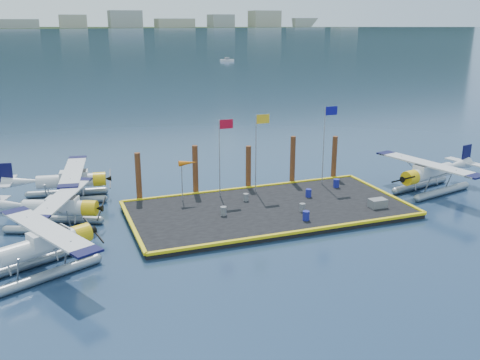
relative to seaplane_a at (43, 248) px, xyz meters
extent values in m
plane|color=#172E45|center=(15.58, 4.50, -1.45)|extent=(4000.00, 4000.00, 0.00)
cube|color=black|center=(15.58, 4.50, -1.25)|extent=(20.00, 10.00, 0.40)
cube|color=black|center=(15.58, 1104.50, -1.50)|extent=(3000.00, 500.00, 0.30)
cone|color=black|center=(-34.42, 1554.50, -1.45)|extent=(1300.00, 1300.00, 430.00)
cone|color=black|center=(365.58, 1454.50, -1.45)|extent=(1100.00, 1100.00, 360.00)
cone|color=#46585D|center=(765.58, 2204.50, -1.45)|extent=(1300.00, 1300.00, 560.00)
cone|color=#46585D|center=(1065.58, 2104.50, -1.45)|extent=(1000.00, 1000.00, 420.00)
cylinder|color=gray|center=(-0.81, 0.81, -1.15)|extent=(5.74, 3.09, 0.59)
cylinder|color=gray|center=(0.10, -1.14, -1.15)|extent=(5.74, 3.09, 0.59)
cylinder|color=silver|center=(-0.18, -0.08, 0.17)|extent=(4.57, 2.89, 1.07)
cube|color=silver|center=(0.35, 0.16, 0.51)|extent=(2.40, 1.88, 0.88)
cube|color=black|center=(0.62, 0.29, 0.70)|extent=(1.67, 1.51, 0.54)
cylinder|color=yellow|center=(2.12, 0.99, 0.17)|extent=(1.36, 1.44, 1.13)
cube|color=black|center=(2.87, 1.34, 0.17)|extent=(0.97, 1.99, 1.10)
cube|color=silver|center=(0.35, 0.16, 1.00)|extent=(5.04, 8.58, 0.12)
cube|color=#0B0A34|center=(-1.42, 3.97, 1.00)|extent=(1.70, 1.42, 0.13)
cube|color=#0B0A34|center=(2.12, -3.64, 1.00)|extent=(1.70, 1.42, 0.13)
cylinder|color=gray|center=(1.09, 7.61, -1.17)|extent=(5.45, 2.76, 0.55)
cylinder|color=gray|center=(0.29, 5.75, -1.17)|extent=(5.45, 2.76, 0.55)
cylinder|color=silver|center=(0.86, 6.61, 0.07)|extent=(4.32, 2.62, 1.01)
cube|color=silver|center=(1.37, 6.39, 0.39)|extent=(2.26, 1.73, 0.83)
cube|color=black|center=(1.62, 6.28, 0.57)|extent=(1.56, 1.39, 0.51)
cylinder|color=yellow|center=(3.06, 5.66, 0.07)|extent=(1.27, 1.34, 1.07)
cube|color=black|center=(3.77, 5.35, 0.07)|extent=(0.86, 1.90, 1.03)
cube|color=silver|center=(1.37, 6.39, 0.85)|extent=(4.54, 8.14, 0.11)
cube|color=#0B0A34|center=(2.93, 10.02, 0.85)|extent=(1.59, 1.30, 0.12)
cube|color=#0B0A34|center=(-0.19, 2.76, 0.85)|extent=(1.59, 1.30, 0.12)
cylinder|color=gray|center=(1.91, 13.62, -1.16)|extent=(5.94, 1.45, 0.57)
cylinder|color=gray|center=(1.59, 11.55, -1.16)|extent=(5.94, 1.45, 0.57)
cylinder|color=silver|center=(1.94, 12.56, 0.13)|extent=(4.55, 1.70, 1.05)
cube|color=silver|center=(2.50, 12.47, 0.46)|extent=(2.24, 1.35, 0.86)
cube|color=black|center=(2.79, 12.43, 0.66)|extent=(1.47, 1.19, 0.53)
cylinder|color=yellow|center=(4.39, 12.19, 0.13)|extent=(1.11, 1.24, 1.11)
cube|color=black|center=(5.20, 12.06, 0.13)|extent=(0.38, 2.11, 1.07)
cube|color=silver|center=(2.50, 12.47, 0.94)|extent=(2.71, 8.71, 0.11)
cube|color=#0B0A34|center=(3.12, 16.53, 0.94)|extent=(1.55, 1.06, 0.12)
cube|color=#0B0A34|center=(1.89, 8.41, 0.94)|extent=(1.55, 1.06, 0.12)
cube|color=#0B0A34|center=(-2.41, 13.22, 0.99)|extent=(1.06, 0.27, 1.62)
cube|color=silver|center=(-2.31, 13.20, 0.37)|extent=(1.34, 3.34, 0.10)
cylinder|color=gray|center=(30.40, 3.39, -1.15)|extent=(6.15, 2.03, 0.60)
cylinder|color=gray|center=(29.89, 5.53, -1.15)|extent=(6.15, 2.03, 0.60)
cylinder|color=silver|center=(29.95, 4.41, 0.20)|extent=(4.77, 2.16, 1.10)
cube|color=silver|center=(29.37, 4.27, 0.55)|extent=(2.39, 1.58, 0.90)
cube|color=black|center=(29.08, 4.20, 0.75)|extent=(1.60, 1.35, 0.55)
cylinder|color=yellow|center=(27.43, 3.81, 0.20)|extent=(1.24, 1.36, 1.16)
cube|color=black|center=(26.60, 3.61, 0.20)|extent=(0.58, 2.17, 1.12)
cube|color=silver|center=(29.37, 4.27, 1.05)|extent=(3.56, 9.08, 0.12)
cube|color=#0B0A34|center=(30.37, 0.10, 1.05)|extent=(1.67, 1.22, 0.13)
cube|color=#0B0A34|center=(28.36, 8.45, 1.05)|extent=(1.67, 1.22, 0.13)
cube|color=#0B0A34|center=(34.41, 5.49, 1.10)|extent=(1.10, 0.37, 1.70)
cube|color=silver|center=(34.32, 5.47, 0.45)|extent=(1.67, 3.51, 0.10)
cylinder|color=slate|center=(11.96, 4.12, -0.73)|extent=(0.44, 0.44, 0.63)
cylinder|color=slate|center=(17.53, 2.90, -0.75)|extent=(0.42, 0.42, 0.59)
cylinder|color=navy|center=(19.46, 5.69, -0.73)|extent=(0.44, 0.44, 0.62)
cylinder|color=navy|center=(16.96, 1.21, -0.72)|extent=(0.47, 0.47, 0.66)
cylinder|color=navy|center=(22.75, 7.11, -0.70)|extent=(0.49, 0.49, 0.69)
cylinder|color=slate|center=(14.56, 6.50, -0.76)|extent=(0.40, 0.40, 0.56)
cube|color=slate|center=(23.13, 1.79, -0.74)|extent=(1.24, 0.82, 0.62)
cylinder|color=#95959D|center=(13.08, 8.30, 1.95)|extent=(0.08, 0.08, 6.00)
cube|color=#B70B23|center=(13.63, 8.30, 4.60)|extent=(1.10, 0.03, 0.70)
cylinder|color=#95959D|center=(16.08, 8.30, 2.05)|extent=(0.08, 0.08, 6.20)
cube|color=gold|center=(16.63, 8.30, 4.80)|extent=(1.10, 0.03, 0.70)
cylinder|color=#95959D|center=(22.08, 8.30, 2.20)|extent=(0.08, 0.08, 6.50)
cube|color=navy|center=(22.63, 8.30, 5.10)|extent=(1.10, 0.03, 0.70)
cylinder|color=#95959D|center=(10.08, 8.30, 0.45)|extent=(0.07, 0.07, 3.00)
cone|color=orange|center=(10.58, 8.30, 1.85)|extent=(1.40, 0.44, 0.44)
cylinder|color=#4F2B16|center=(7.08, 9.90, 0.55)|extent=(0.44, 0.44, 4.00)
cylinder|color=#4F2B16|center=(11.58, 9.90, 0.65)|extent=(0.44, 0.44, 4.20)
cylinder|color=#4F2B16|center=(16.08, 9.90, 0.45)|extent=(0.44, 0.44, 3.80)
cylinder|color=#4F2B16|center=(20.08, 9.90, 0.70)|extent=(0.44, 0.44, 4.30)
cylinder|color=#4F2B16|center=(24.08, 9.90, 0.55)|extent=(0.44, 0.44, 4.00)
camera|label=1|loc=(0.78, -29.41, 12.19)|focal=40.00mm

